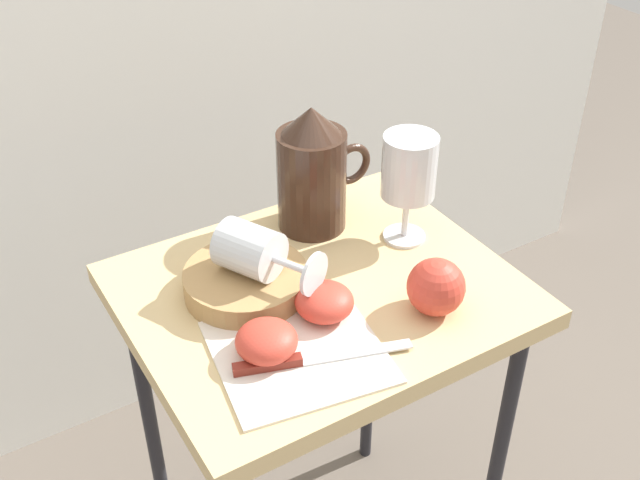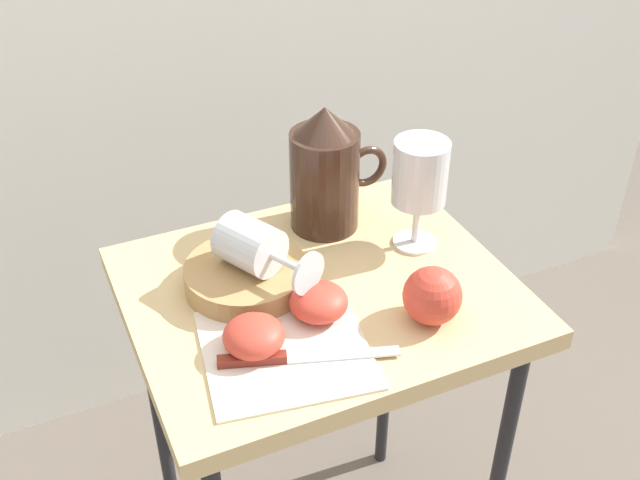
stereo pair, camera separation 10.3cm
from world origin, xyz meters
TOP-DOWN VIEW (x-y plane):
  - table at (0.00, 0.00)m, footprint 0.52×0.44m
  - linen_napkin at (-0.09, -0.10)m, footprint 0.23×0.23m
  - basket_tray at (-0.09, 0.04)m, footprint 0.17×0.17m
  - pitcher at (0.07, 0.14)m, footprint 0.16×0.10m
  - wine_glass_upright at (0.17, 0.04)m, footprint 0.08×0.08m
  - wine_glass_tipped_near at (-0.08, 0.04)m, footprint 0.12×0.16m
  - apple_half_left at (-0.13, -0.08)m, footprint 0.08×0.08m
  - apple_half_right at (-0.03, -0.06)m, footprint 0.08×0.08m
  - apple_whole at (0.10, -0.12)m, footprint 0.08×0.08m
  - knife at (-0.10, -0.12)m, footprint 0.22×0.08m

SIDE VIEW (x-z plane):
  - table at x=0.00m, z-range 0.26..0.93m
  - linen_napkin at x=-0.09m, z-range 0.67..0.67m
  - knife at x=-0.10m, z-range 0.67..0.68m
  - basket_tray at x=-0.09m, z-range 0.67..0.70m
  - apple_half_left at x=-0.13m, z-range 0.67..0.72m
  - apple_half_right at x=-0.03m, z-range 0.67..0.72m
  - apple_whole at x=0.10m, z-range 0.67..0.75m
  - wine_glass_tipped_near at x=-0.08m, z-range 0.70..0.77m
  - pitcher at x=0.07m, z-range 0.65..0.85m
  - wine_glass_upright at x=0.17m, z-range 0.70..0.87m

